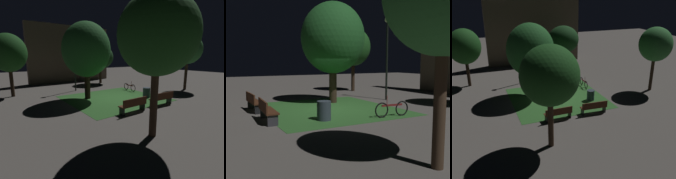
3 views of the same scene
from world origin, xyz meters
TOP-DOWN VIEW (x-y plane):
  - ground_plane at (0.00, 0.00)m, footprint 60.00×60.00m
  - grass_lawn at (-0.15, -0.21)m, footprint 6.95×6.46m
  - bench_front_left at (-1.27, -3.60)m, footprint 1.81×0.51m
  - bench_by_lamp at (1.27, -3.60)m, footprint 1.83×0.58m
  - tree_tall_center at (3.07, 6.91)m, footprint 3.13×3.13m
  - tree_right_canopy at (7.68, -1.36)m, footprint 2.60×2.60m
  - tree_back_right at (-6.39, 5.07)m, footprint 2.69×2.69m
  - tree_left_canopy at (-2.60, -6.15)m, footprint 2.96×2.96m
  - tree_lawn_side at (-1.82, 0.93)m, footprint 3.55×3.55m
  - lamp_post_near_wall at (-1.30, 4.33)m, footprint 0.36×0.36m
  - trash_bin at (2.07, -1.50)m, footprint 0.57×0.57m
  - bicycle at (2.84, 1.35)m, footprint 0.16×1.70m
  - building_wall_backdrop at (0.93, 10.53)m, footprint 10.43×0.80m

SIDE VIEW (x-z plane):
  - ground_plane at x=0.00m, z-range 0.00..0.00m
  - grass_lawn at x=-0.15m, z-range 0.00..0.01m
  - bicycle at x=2.84m, z-range -0.12..0.81m
  - trash_bin at x=2.07m, z-range 0.00..0.79m
  - bench_front_left at x=-1.27m, z-range 0.04..0.92m
  - bench_by_lamp at x=1.27m, z-range 0.04..0.92m
  - tree_tall_center at x=3.07m, z-range 0.86..5.37m
  - lamp_post_near_wall at x=-1.30m, z-range 0.85..5.85m
  - tree_back_right at x=-6.39m, z-range 0.97..5.90m
  - building_wall_backdrop at x=0.93m, z-range 0.00..6.94m
  - tree_lawn_side at x=-1.82m, z-range 0.82..6.45m
  - tree_right_canopy at x=7.68m, z-range 1.21..6.39m
  - tree_left_canopy at x=-2.60m, z-range 1.19..6.65m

